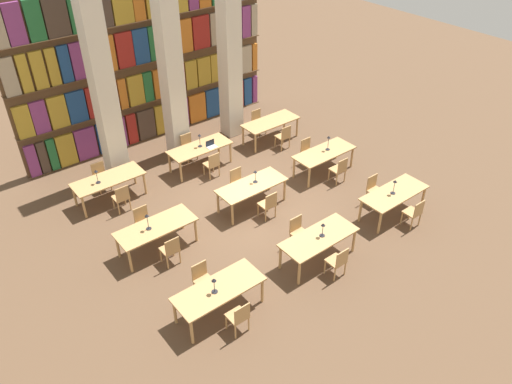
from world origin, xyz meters
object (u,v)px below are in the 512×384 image
(chair_2, at_px, (338,261))
(reading_table_2, at_px, (394,195))
(reading_table_3, at_px, (156,229))
(desk_lamp_7, at_px, (200,138))
(pillar_center, at_px, (171,69))
(chair_12, at_px, (121,197))
(chair_10, at_px, (339,169))
(reading_table_0, at_px, (219,291))
(chair_6, at_px, (171,249))
(chair_17, at_px, (258,121))
(desk_lamp_2, at_px, (395,184))
(chair_1, at_px, (202,279))
(chair_11, at_px, (308,151))
(reading_table_4, at_px, (252,187))
(desk_lamp_1, at_px, (323,228))
(reading_table_6, at_px, (108,181))
(desk_lamp_0, at_px, (214,283))
(reading_table_1, at_px, (319,239))
(desk_lamp_3, at_px, (147,219))
(reading_table_8, at_px, (271,123))
(chair_8, at_px, (268,204))
(desk_lamp_5, at_px, (328,140))
(reading_table_7, at_px, (200,149))
(chair_14, at_px, (212,164))
(chair_3, at_px, (298,231))
(desk_lamp_4, at_px, (255,174))
(chair_16, at_px, (284,136))
(chair_5, at_px, (374,189))
(desk_lamp_6, at_px, (96,174))
(pillar_right, at_px, (230,53))
(pillar_left, at_px, (103,87))
(chair_7, at_px, (144,221))
(chair_4, at_px, (414,212))
(chair_9, at_px, (238,182))
(chair_15, at_px, (188,146))

(chair_2, height_order, reading_table_2, chair_2)
(reading_table_3, relative_size, desk_lamp_7, 4.58)
(pillar_center, bearing_deg, chair_12, -148.02)
(chair_10, bearing_deg, reading_table_0, -160.99)
(chair_6, relative_size, chair_17, 1.00)
(chair_6, bearing_deg, desk_lamp_2, -19.61)
(chair_1, height_order, chair_11, same)
(chair_6, xyz_separation_m, reading_table_4, (3.09, 0.66, 0.21))
(desk_lamp_1, relative_size, chair_10, 0.45)
(desk_lamp_1, height_order, reading_table_6, desk_lamp_1)
(chair_1, relative_size, chair_2, 1.00)
(desk_lamp_0, bearing_deg, chair_2, -14.36)
(reading_table_1, relative_size, reading_table_6, 1.00)
(chair_1, xyz_separation_m, desk_lamp_2, (5.86, -0.76, 0.59))
(desk_lamp_2, relative_size, desk_lamp_3, 0.95)
(reading_table_8, bearing_deg, reading_table_4, -137.39)
(chair_8, height_order, chair_12, same)
(desk_lamp_5, height_order, chair_17, desk_lamp_5)
(pillar_center, height_order, reading_table_7, pillar_center)
(reading_table_0, xyz_separation_m, desk_lamp_1, (3.04, -0.13, 0.35))
(chair_1, distance_m, desk_lamp_0, 0.95)
(chair_8, bearing_deg, chair_14, 90.97)
(desk_lamp_3, bearing_deg, desk_lamp_0, -88.07)
(desk_lamp_0, xyz_separation_m, chair_12, (0.11, 4.91, -0.56))
(chair_3, bearing_deg, reading_table_7, -91.32)
(desk_lamp_0, height_order, desk_lamp_4, desk_lamp_0)
(chair_1, bearing_deg, chair_2, 152.24)
(pillar_center, bearing_deg, desk_lamp_1, -89.48)
(chair_6, xyz_separation_m, chair_8, (3.12, -0.05, 0.00))
(chair_10, bearing_deg, chair_16, 89.39)
(chair_5, xyz_separation_m, desk_lamp_6, (-6.35, 4.88, 0.58))
(desk_lamp_1, bearing_deg, reading_table_2, 1.71)
(chair_8, distance_m, chair_16, 3.96)
(chair_8, bearing_deg, reading_table_8, 49.61)
(chair_2, bearing_deg, pillar_right, 73.06)
(reading_table_0, xyz_separation_m, reading_table_1, (2.96, -0.11, 0.00))
(desk_lamp_1, xyz_separation_m, reading_table_6, (-3.10, 5.72, -0.35))
(pillar_left, relative_size, desk_lamp_2, 13.36)
(pillar_left, height_order, desk_lamp_0, pillar_left)
(chair_7, distance_m, desk_lamp_6, 2.16)
(chair_4, height_order, chair_12, same)
(desk_lamp_3, height_order, chair_8, desk_lamp_3)
(chair_6, xyz_separation_m, chair_10, (5.99, -0.01, 0.00))
(chair_8, distance_m, chair_9, 1.43)
(reading_table_3, relative_size, chair_17, 2.36)
(pillar_center, distance_m, chair_7, 5.11)
(chair_3, relative_size, chair_15, 1.00)
(pillar_left, height_order, pillar_right, same)
(chair_1, height_order, desk_lamp_3, desk_lamp_3)
(desk_lamp_1, bearing_deg, chair_15, 90.13)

